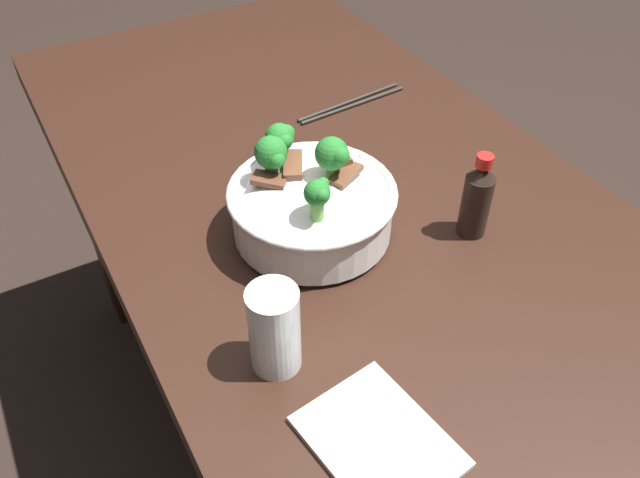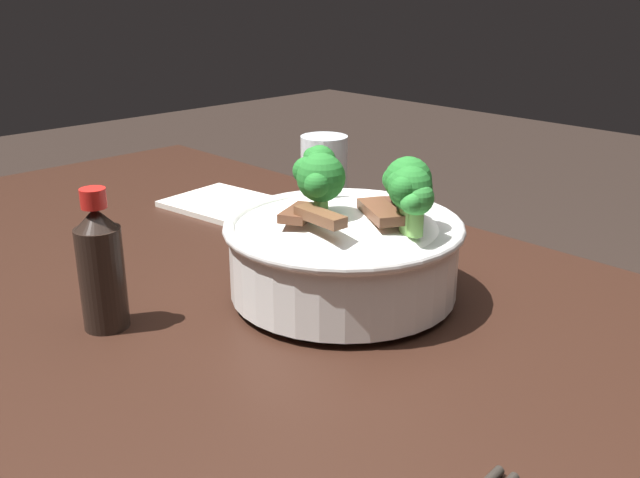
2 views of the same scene
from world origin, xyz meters
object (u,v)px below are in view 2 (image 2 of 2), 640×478
at_px(rice_bowl, 345,244).
at_px(drinking_glass, 324,188).
at_px(folded_napkin, 227,204).
at_px(soy_sauce_bottle, 101,267).

relative_size(rice_bowl, drinking_glass, 2.01).
xyz_separation_m(rice_bowl, drinking_glass, (0.19, -0.15, -0.01)).
relative_size(drinking_glass, folded_napkin, 0.73).
bearing_deg(drinking_glass, soy_sauce_bottle, 101.24).
bearing_deg(folded_napkin, soy_sauce_bottle, 125.82).
distance_m(rice_bowl, soy_sauce_bottle, 0.24).
bearing_deg(rice_bowl, soy_sauce_bottle, 61.55).
xyz_separation_m(drinking_glass, folded_napkin, (0.16, 0.05, -0.05)).
bearing_deg(soy_sauce_bottle, folded_napkin, -54.18).
bearing_deg(soy_sauce_bottle, drinking_glass, -78.76).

